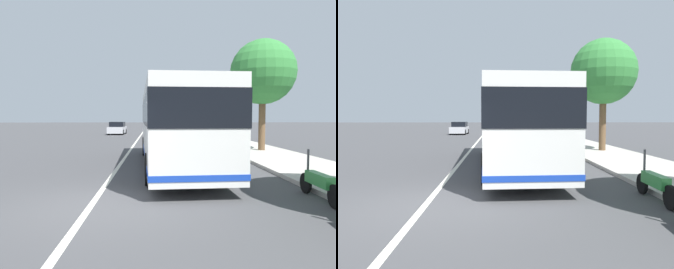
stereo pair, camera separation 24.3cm
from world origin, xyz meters
TOP-DOWN VIEW (x-y plane):
  - ground_plane at (0.00, 0.00)m, footprint 220.00×220.00m
  - sidewalk_curb at (10.00, -7.70)m, footprint 110.00×3.60m
  - lane_divider_line at (10.00, 0.00)m, footprint 110.00×0.16m
  - coach_bus at (5.79, -2.36)m, footprint 11.54×3.09m
  - motorcycle_by_tree at (0.18, -5.66)m, footprint 2.03×0.28m
  - car_behind_bus at (23.40, -2.51)m, footprint 4.31×2.04m
  - car_far_distant at (29.78, 2.92)m, footprint 3.98×2.00m
  - roadside_tree_mid_block at (10.49, -7.91)m, footprint 3.80×3.80m
  - roadside_tree_far_block at (19.49, -7.34)m, footprint 2.52×2.52m

SIDE VIEW (x-z plane):
  - ground_plane at x=0.00m, z-range 0.00..0.00m
  - lane_divider_line at x=10.00m, z-range 0.00..0.01m
  - sidewalk_curb at x=10.00m, z-range 0.00..0.14m
  - motorcycle_by_tree at x=0.18m, z-range -0.17..1.06m
  - car_behind_bus at x=23.40m, z-range -0.02..1.38m
  - car_far_distant at x=29.78m, z-range -0.04..1.47m
  - coach_bus at x=5.79m, z-range 0.25..3.46m
  - roadside_tree_far_block at x=19.49m, z-range 1.22..6.28m
  - roadside_tree_mid_block at x=10.49m, z-range 1.39..8.04m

